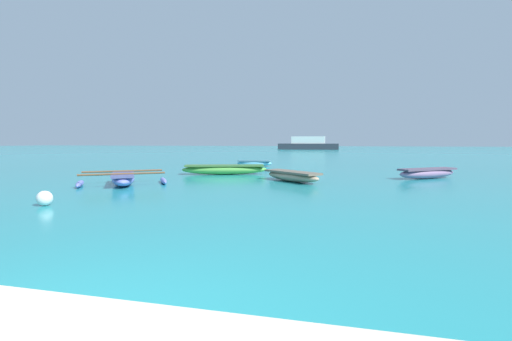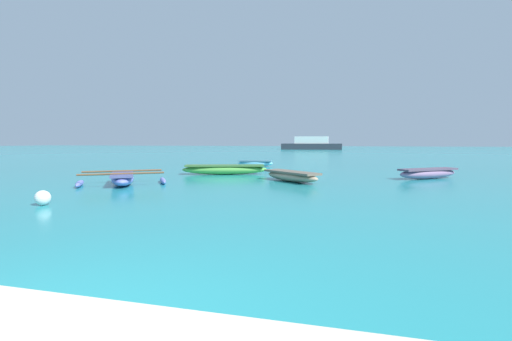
# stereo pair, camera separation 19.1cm
# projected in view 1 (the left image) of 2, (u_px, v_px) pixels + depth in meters

# --- Properties ---
(moored_boat_0) EXTENTS (2.72, 2.56, 0.42)m
(moored_boat_0) POSITION_uv_depth(u_px,v_px,m) (292.00, 176.00, 13.86)
(moored_boat_0) COLOR tan
(moored_boat_0) RESTS_ON ground_plane
(moored_boat_1) EXTENTS (3.42, 2.98, 0.50)m
(moored_boat_1) POSITION_uv_depth(u_px,v_px,m) (123.00, 178.00, 12.75)
(moored_boat_1) COLOR #727AD6
(moored_boat_1) RESTS_ON ground_plane
(moored_boat_2) EXTENTS (2.34, 0.95, 0.40)m
(moored_boat_2) POSITION_uv_depth(u_px,v_px,m) (254.00, 163.00, 22.30)
(moored_boat_2) COLOR #69C5E8
(moored_boat_2) RESTS_ON ground_plane
(moored_boat_3) EXTENTS (4.22, 1.93, 0.47)m
(moored_boat_3) POSITION_uv_depth(u_px,v_px,m) (225.00, 169.00, 16.78)
(moored_boat_3) COLOR #5BAF49
(moored_boat_3) RESTS_ON ground_plane
(moored_boat_4) EXTENTS (2.91, 2.33, 0.45)m
(moored_boat_4) POSITION_uv_depth(u_px,v_px,m) (427.00, 173.00, 14.94)
(moored_boat_4) COLOR gray
(moored_boat_4) RESTS_ON ground_plane
(mooring_buoy_0) EXTENTS (0.38, 0.38, 0.38)m
(mooring_buoy_0) POSITION_uv_depth(u_px,v_px,m) (45.00, 198.00, 8.61)
(mooring_buoy_0) COLOR white
(mooring_buoy_0) RESTS_ON ground_plane
(distant_ferry) EXTENTS (12.03, 2.65, 2.65)m
(distant_ferry) POSITION_uv_depth(u_px,v_px,m) (308.00, 144.00, 69.24)
(distant_ferry) COLOR #2D333D
(distant_ferry) RESTS_ON ground_plane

